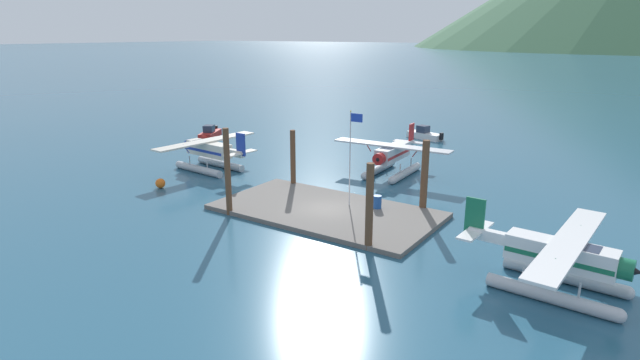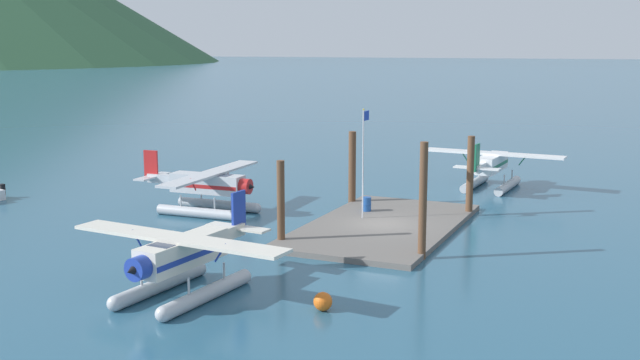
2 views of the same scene
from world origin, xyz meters
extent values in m
plane|color=#285670|center=(0.00, 0.00, 0.00)|extent=(1200.00, 1200.00, 0.00)
cube|color=#66605B|center=(0.00, 0.00, 0.15)|extent=(14.97, 8.07, 0.30)
cylinder|color=brown|center=(-5.21, -3.89, 2.95)|extent=(0.40, 0.40, 5.90)
cylinder|color=brown|center=(5.39, -3.82, 2.52)|extent=(0.44, 0.44, 5.03)
cylinder|color=brown|center=(-5.59, 3.79, 2.28)|extent=(0.42, 0.42, 4.56)
cylinder|color=brown|center=(5.33, 4.03, 2.48)|extent=(0.49, 0.49, 4.96)
cylinder|color=silver|center=(0.90, 1.60, 3.54)|extent=(0.08, 0.08, 6.47)
cube|color=#1E3DB2|center=(1.35, 1.60, 6.42)|extent=(0.90, 0.03, 0.56)
sphere|color=gold|center=(0.90, 1.60, 6.82)|extent=(0.10, 0.10, 0.10)
cylinder|color=#1E4C99|center=(2.83, 2.07, 0.74)|extent=(0.58, 0.58, 0.88)
torus|color=#1E4C99|center=(2.83, 2.07, 0.74)|extent=(0.62, 0.62, 0.04)
sphere|color=orange|center=(-14.06, -2.39, 0.38)|extent=(0.77, 0.77, 0.77)
cylinder|color=#B7BABF|center=(0.55, 11.53, 0.32)|extent=(0.88, 5.62, 0.64)
sphere|color=#B7BABF|center=(0.67, 8.73, 0.32)|extent=(0.64, 0.64, 0.64)
cylinder|color=#B7BABF|center=(-1.94, 11.42, 0.32)|extent=(0.88, 5.62, 0.64)
sphere|color=#B7BABF|center=(-1.83, 8.63, 0.32)|extent=(0.64, 0.64, 0.64)
cylinder|color=#B7BABF|center=(0.60, 10.33, 0.99)|extent=(0.10, 0.10, 0.70)
cylinder|color=#B7BABF|center=(0.50, 12.73, 0.99)|extent=(0.10, 0.10, 0.70)
cylinder|color=#B7BABF|center=(-1.89, 10.23, 0.99)|extent=(0.10, 0.10, 0.70)
cylinder|color=#B7BABF|center=(-2.00, 12.62, 0.99)|extent=(0.10, 0.10, 0.70)
cube|color=silver|center=(-0.70, 11.48, 1.94)|extent=(1.44, 4.85, 1.20)
cube|color=#B21E1E|center=(-0.70, 11.48, 1.84)|extent=(1.46, 4.75, 0.24)
cube|color=#283347|center=(-0.65, 10.40, 2.27)|extent=(1.10, 1.14, 0.56)
cube|color=silver|center=(-0.68, 11.18, 2.61)|extent=(10.45, 1.84, 0.14)
cylinder|color=#B21E1E|center=(1.52, 11.27, 2.27)|extent=(0.62, 0.11, 0.84)
cylinder|color=#B21E1E|center=(-2.88, 11.08, 2.27)|extent=(0.62, 0.11, 0.84)
cylinder|color=#B21E1E|center=(-0.58, 8.78, 1.94)|extent=(0.98, 0.64, 0.96)
cone|color=black|center=(-0.56, 8.33, 1.94)|extent=(0.37, 0.36, 0.36)
cube|color=silver|center=(-0.83, 14.72, 2.04)|extent=(0.53, 2.22, 0.56)
cube|color=#B21E1E|center=(-0.87, 15.62, 2.89)|extent=(0.16, 1.00, 1.90)
cube|color=silver|center=(-0.87, 15.52, 2.14)|extent=(3.23, 0.94, 0.10)
cylinder|color=#B7BABF|center=(15.20, -1.99, 0.32)|extent=(5.63, 0.96, 0.64)
sphere|color=#B7BABF|center=(18.00, -2.15, 0.32)|extent=(0.64, 0.64, 0.64)
cylinder|color=#B7BABF|center=(15.06, -4.49, 0.32)|extent=(5.63, 0.96, 0.64)
sphere|color=#B7BABF|center=(17.85, -4.65, 0.32)|extent=(0.64, 0.64, 0.64)
cylinder|color=#B7BABF|center=(16.40, -2.06, 0.99)|extent=(0.10, 0.10, 0.70)
cylinder|color=#B7BABF|center=(14.00, -1.93, 0.99)|extent=(0.10, 0.10, 0.70)
cylinder|color=#B7BABF|center=(16.26, -4.56, 0.99)|extent=(0.10, 0.10, 0.70)
cylinder|color=#B7BABF|center=(13.86, -4.42, 0.99)|extent=(0.10, 0.10, 0.70)
cube|color=white|center=(15.13, -3.24, 1.94)|extent=(4.86, 1.51, 1.20)
cube|color=#196B47|center=(15.13, -3.24, 1.84)|extent=(4.77, 1.53, 0.24)
cube|color=#283347|center=(16.21, -3.30, 2.27)|extent=(1.16, 1.11, 0.56)
cube|color=white|center=(15.43, -3.26, 2.61)|extent=(1.99, 10.46, 0.14)
cylinder|color=#196B47|center=(15.55, -1.06, 2.27)|extent=(0.12, 0.63, 0.84)
cylinder|color=#196B47|center=(15.30, -5.46, 2.27)|extent=(0.12, 0.63, 0.84)
cylinder|color=#196B47|center=(17.82, -3.40, 1.94)|extent=(0.65, 0.99, 0.96)
cone|color=black|center=(18.27, -3.42, 1.94)|extent=(0.37, 0.38, 0.36)
cube|color=white|center=(11.88, -3.06, 2.04)|extent=(2.22, 0.56, 0.56)
cube|color=#196B47|center=(10.99, -3.01, 2.89)|extent=(1.01, 0.18, 1.90)
cube|color=white|center=(11.09, -3.01, 2.14)|extent=(0.98, 3.24, 0.10)
cylinder|color=#B7BABF|center=(-14.94, 2.50, 0.32)|extent=(5.63, 1.11, 0.64)
sphere|color=#B7BABF|center=(-17.73, 2.74, 0.32)|extent=(0.64, 0.64, 0.64)
cylinder|color=#B7BABF|center=(-14.73, 4.99, 0.32)|extent=(5.63, 1.11, 0.64)
sphere|color=#B7BABF|center=(-17.52, 5.23, 0.32)|extent=(0.64, 0.64, 0.64)
cylinder|color=#B7BABF|center=(-16.13, 2.60, 0.99)|extent=(0.10, 0.10, 0.70)
cylinder|color=#B7BABF|center=(-13.74, 2.40, 0.99)|extent=(0.10, 0.10, 0.70)
cylinder|color=#B7BABF|center=(-15.92, 5.09, 0.99)|extent=(0.10, 0.10, 0.70)
cylinder|color=#B7BABF|center=(-13.53, 4.89, 0.99)|extent=(0.10, 0.10, 0.70)
cube|color=silver|center=(-14.83, 3.75, 1.94)|extent=(4.89, 1.64, 1.20)
cube|color=#1E389E|center=(-14.83, 3.75, 1.84)|extent=(4.79, 1.65, 0.24)
cube|color=#283347|center=(-15.91, 3.84, 2.27)|extent=(1.18, 1.14, 0.56)
cube|color=silver|center=(-15.13, 3.77, 2.61)|extent=(2.27, 10.48, 0.14)
cylinder|color=#1E389E|center=(-15.32, 1.58, 2.27)|extent=(0.13, 0.63, 0.84)
cylinder|color=#1E389E|center=(-14.95, 5.96, 2.27)|extent=(0.13, 0.63, 0.84)
cylinder|color=#1E389E|center=(-17.52, 3.97, 1.94)|extent=(0.68, 1.01, 0.96)
cone|color=black|center=(-17.97, 4.01, 1.94)|extent=(0.38, 0.39, 0.36)
cube|color=silver|center=(-11.59, 3.47, 2.04)|extent=(2.23, 0.62, 0.56)
cube|color=#1E389E|center=(-10.70, 3.40, 2.89)|extent=(1.01, 0.20, 1.90)
cube|color=silver|center=(-10.80, 3.41, 2.14)|extent=(1.07, 3.26, 0.10)
cube|color=black|center=(-2.35, 27.27, 0.60)|extent=(0.40, 0.43, 0.80)
camera|label=1|loc=(18.18, -27.72, 11.79)|focal=28.96mm
camera|label=2|loc=(-40.60, -14.07, 10.52)|focal=42.40mm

